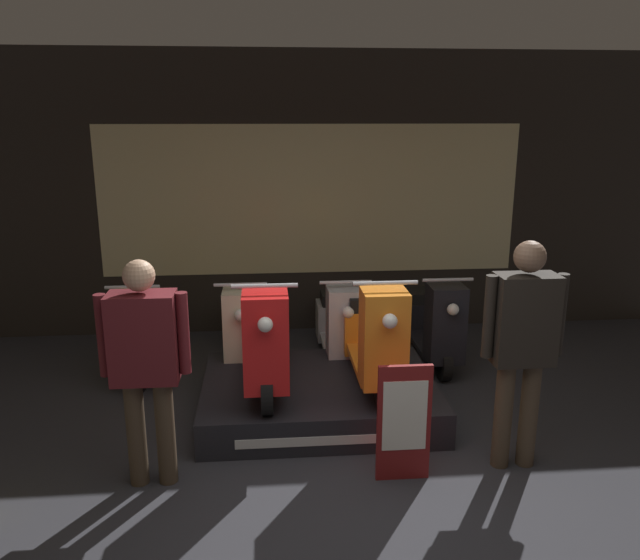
{
  "coord_description": "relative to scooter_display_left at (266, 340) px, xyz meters",
  "views": [
    {
      "loc": [
        -0.52,
        -3.35,
        2.51
      ],
      "look_at": [
        -0.04,
        2.14,
        1.04
      ],
      "focal_mm": 35.0,
      "sensor_mm": 36.0,
      "label": 1
    }
  ],
  "objects": [
    {
      "name": "scooter_backrow_3",
      "position": [
        1.71,
        1.14,
        -0.3
      ],
      "size": [
        0.48,
        1.55,
        1.02
      ],
      "color": "black",
      "rests_on": "ground_plane"
    },
    {
      "name": "scooter_display_right",
      "position": [
        0.89,
        0.0,
        0.0
      ],
      "size": [
        0.48,
        1.55,
        1.02
      ],
      "color": "black",
      "rests_on": "display_platform"
    },
    {
      "name": "display_platform",
      "position": [
        0.44,
        0.05,
        -0.55
      ],
      "size": [
        1.97,
        1.47,
        0.3
      ],
      "color": "black",
      "rests_on": "ground_plane"
    },
    {
      "name": "ground_plane",
      "position": [
        0.54,
        -1.51,
        -0.7
      ],
      "size": [
        30.0,
        30.0,
        0.0
      ],
      "primitive_type": "plane",
      "color": "#2D2D33"
    },
    {
      "name": "scooter_backrow_2",
      "position": [
        0.74,
        1.14,
        -0.3
      ],
      "size": [
        0.48,
        1.55,
        1.02
      ],
      "color": "black",
      "rests_on": "ground_plane"
    },
    {
      "name": "shop_wall_back",
      "position": [
        0.54,
        2.28,
        0.9
      ],
      "size": [
        8.69,
        0.09,
        3.2
      ],
      "color": "#28231E",
      "rests_on": "ground_plane"
    },
    {
      "name": "scooter_backrow_0",
      "position": [
        -1.19,
        1.14,
        -0.3
      ],
      "size": [
        0.48,
        1.55,
        1.02
      ],
      "color": "black",
      "rests_on": "ground_plane"
    },
    {
      "name": "person_right_browsing",
      "position": [
        1.79,
        -0.9,
        0.3
      ],
      "size": [
        0.59,
        0.24,
        1.68
      ],
      "color": "#473828",
      "rests_on": "ground_plane"
    },
    {
      "name": "person_left_browsing",
      "position": [
        -0.8,
        -0.9,
        0.25
      ],
      "size": [
        0.6,
        0.25,
        1.61
      ],
      "color": "#473828",
      "rests_on": "ground_plane"
    },
    {
      "name": "scooter_display_left",
      "position": [
        0.0,
        0.0,
        0.0
      ],
      "size": [
        0.48,
        1.55,
        1.02
      ],
      "color": "black",
      "rests_on": "display_platform"
    },
    {
      "name": "scooter_backrow_1",
      "position": [
        -0.22,
        1.14,
        -0.3
      ],
      "size": [
        0.48,
        1.55,
        1.02
      ],
      "color": "black",
      "rests_on": "ground_plane"
    },
    {
      "name": "price_sign_board",
      "position": [
        0.94,
        -1.01,
        -0.26
      ],
      "size": [
        0.38,
        0.04,
        0.86
      ],
      "color": "maroon",
      "rests_on": "ground_plane"
    }
  ]
}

